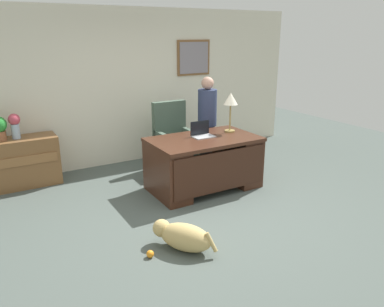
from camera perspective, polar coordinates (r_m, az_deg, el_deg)
name	(u,v)px	position (r m, az deg, el deg)	size (l,w,h in m)	color
ground_plane	(203,214)	(5.04, 1.73, -9.07)	(12.00, 12.00, 0.00)	#4C5651
back_wall	(127,87)	(6.90, -9.77, 9.85)	(7.00, 0.16, 2.70)	beige
desk	(205,162)	(5.67, 1.91, -1.28)	(1.60, 0.96, 0.79)	#422316
credenza	(3,165)	(6.34, -26.57, -1.55)	(1.58, 0.50, 0.76)	brown
armchair	(174,140)	(6.54, -2.79, 2.07)	(0.60, 0.59, 1.16)	#475B4C
person_standing	(207,122)	(6.50, 2.30, 4.73)	(0.32, 0.32, 1.58)	#262323
dog_lying	(183,236)	(4.22, -1.41, -12.36)	(0.58, 0.69, 0.30)	tan
laptop	(202,133)	(5.66, 1.50, 3.15)	(0.32, 0.22, 0.22)	#B2B5BA
desk_lamp	(231,101)	(5.88, 5.85, 7.85)	(0.22, 0.22, 0.61)	#9E8447
vase_with_flowers	(15,124)	(6.21, -25.18, 4.03)	(0.17, 0.17, 0.38)	#9DB5CF
dog_toy_ball	(150,254)	(4.16, -6.33, -14.82)	(0.08, 0.08, 0.08)	orange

